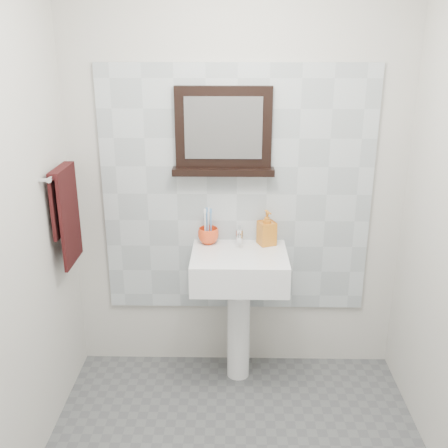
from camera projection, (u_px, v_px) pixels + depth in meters
The scene contains 9 objects.
back_wall at pixel (237, 177), 3.09m from camera, with size 2.00×0.01×2.50m, color beige.
splashback at pixel (237, 194), 3.12m from camera, with size 1.60×0.02×1.50m, color #AEB7BC.
pedestal_sink at pixel (239, 281), 3.07m from camera, with size 0.55×0.44×0.96m.
toothbrush_cup at pixel (208, 236), 3.13m from camera, with size 0.12×0.12×0.10m, color #F0481C.
toothbrushes at pixel (208, 224), 3.11m from camera, with size 0.05×0.04×0.21m.
soap_dispenser at pixel (267, 228), 3.10m from camera, with size 0.09×0.10×0.21m, color #C34F16.
framed_mirror at pixel (223, 133), 2.97m from camera, with size 0.59×0.11×0.50m.
towel_bar at pixel (60, 171), 2.81m from camera, with size 0.07×0.40×0.03m.
hand_towel at pixel (66, 208), 2.88m from camera, with size 0.06×0.30×0.55m.
Camera 1 is at (-0.02, -1.91, 2.03)m, focal length 42.00 mm.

